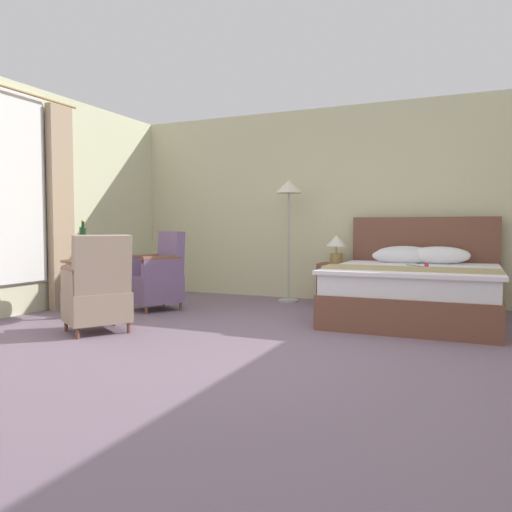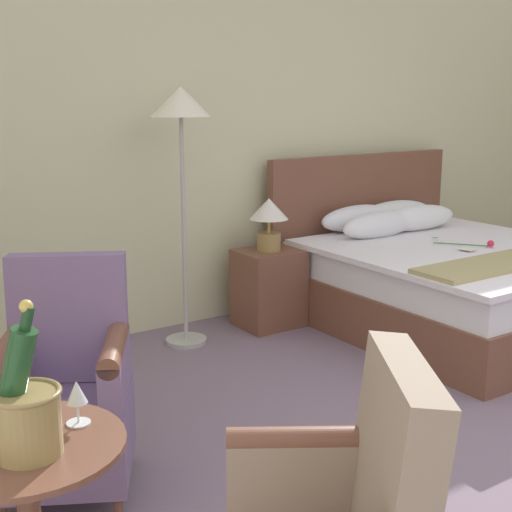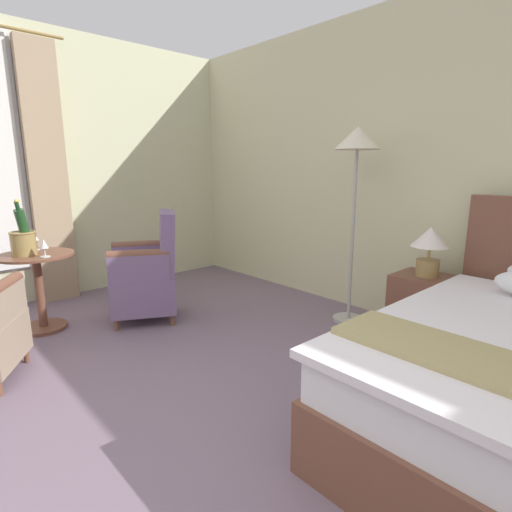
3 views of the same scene
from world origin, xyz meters
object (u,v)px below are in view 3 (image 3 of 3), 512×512
bedside_lamp (430,245)px  wine_glass_near_bucket (44,245)px  champagne_bucket (23,239)px  wine_glass_near_edge (34,238)px  armchair_by_window (148,275)px  nightstand (423,311)px  floor_lamp_brass (357,156)px  side_table_round (39,285)px

bedside_lamp → wine_glass_near_bucket: size_ratio=2.62×
champagne_bucket → wine_glass_near_edge: 0.21m
champagne_bucket → armchair_by_window: 1.05m
nightstand → champagne_bucket: champagne_bucket is taller
nightstand → wine_glass_near_edge: 3.33m
floor_lamp_brass → wine_glass_near_edge: 2.88m
wine_glass_near_edge → armchair_by_window: armchair_by_window is taller
nightstand → bedside_lamp: size_ratio=1.50×
nightstand → bedside_lamp: (-0.00, 0.00, 0.53)m
floor_lamp_brass → champagne_bucket: size_ratio=3.71×
nightstand → wine_glass_near_bucket: (-2.20, -2.09, 0.48)m
wine_glass_near_bucket → armchair_by_window: (0.22, 0.78, -0.35)m
champagne_bucket → floor_lamp_brass: bearing=52.4°
side_table_round → armchair_by_window: 0.90m
side_table_round → wine_glass_near_bucket: size_ratio=4.65×
bedside_lamp → floor_lamp_brass: bearing=179.5°
wine_glass_near_bucket → champagne_bucket: bearing=-151.1°
nightstand → armchair_by_window: bearing=-146.4°
armchair_by_window → side_table_round: bearing=-116.4°
nightstand → wine_glass_near_bucket: bearing=-136.4°
wine_glass_near_bucket → bedside_lamp: bearing=43.6°
wine_glass_near_bucket → wine_glass_near_edge: wine_glass_near_edge is taller
floor_lamp_brass → side_table_round: bearing=-128.5°
side_table_round → champagne_bucket: bearing=-94.6°
armchair_by_window → bedside_lamp: bearing=33.6°
bedside_lamp → champagne_bucket: bearing=-137.4°
nightstand → armchair_by_window: size_ratio=0.57×
bedside_lamp → wine_glass_near_bucket: (-2.20, -2.09, -0.04)m
champagne_bucket → nightstand: bearing=42.6°
nightstand → side_table_round: size_ratio=0.84×
side_table_round → wine_glass_near_edge: size_ratio=4.51×
nightstand → floor_lamp_brass: (-0.69, 0.01, 1.19)m
champagne_bucket → armchair_by_window: champagne_bucket is taller
champagne_bucket → wine_glass_near_bucket: champagne_bucket is taller
bedside_lamp → armchair_by_window: armchair_by_window is taller
wine_glass_near_bucket → armchair_by_window: size_ratio=0.14×
bedside_lamp → wine_glass_near_bucket: bearing=-136.4°
nightstand → armchair_by_window: (-1.97, -1.31, 0.13)m
champagne_bucket → wine_glass_near_edge: size_ratio=3.11×
nightstand → wine_glass_near_edge: wine_glass_near_edge is taller
wine_glass_near_edge → armchair_by_window: size_ratio=0.15×
bedside_lamp → wine_glass_near_edge: (-2.56, -2.07, -0.03)m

